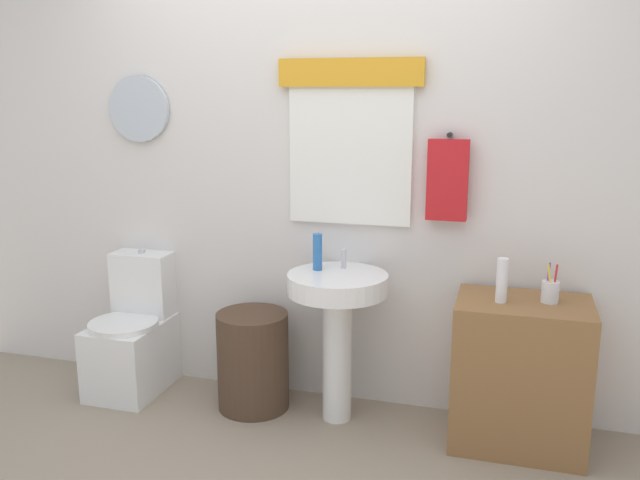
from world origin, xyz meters
TOP-DOWN VIEW (x-y plane):
  - back_wall at (0.00, 1.15)m, footprint 4.40×0.18m
  - toilet at (-1.05, 0.89)m, footprint 0.38×0.51m
  - laundry_hamper at (-0.31, 0.85)m, footprint 0.38×0.38m
  - pedestal_sink at (0.16, 0.85)m, footprint 0.51×0.51m
  - faucet at (0.16, 0.97)m, footprint 0.03×0.03m
  - wooden_cabinet at (1.06, 0.85)m, footprint 0.62×0.44m
  - soap_bottle at (0.04, 0.90)m, footprint 0.05×0.05m
  - lotion_bottle at (0.95, 0.81)m, footprint 0.05×0.05m
  - toothbrush_cup at (1.17, 0.87)m, footprint 0.08×0.08m

SIDE VIEW (x-z plane):
  - laundry_hamper at x=-0.31m, z-range 0.00..0.53m
  - toilet at x=-1.05m, z-range -0.10..0.69m
  - wooden_cabinet at x=1.06m, z-range 0.00..0.72m
  - pedestal_sink at x=0.16m, z-range 0.20..0.98m
  - toothbrush_cup at x=1.17m, z-range 0.68..0.87m
  - lotion_bottle at x=0.95m, z-range 0.72..0.93m
  - faucet at x=0.16m, z-range 0.78..0.88m
  - soap_bottle at x=0.04m, z-range 0.78..0.97m
  - back_wall at x=0.00m, z-range 0.00..2.60m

